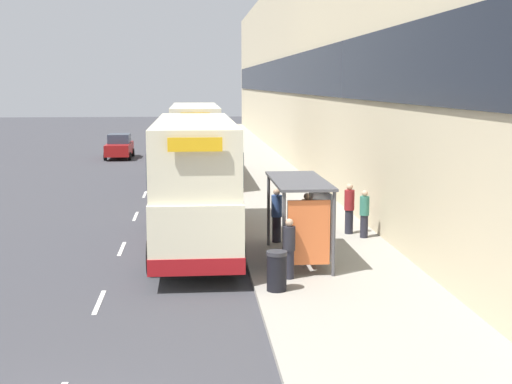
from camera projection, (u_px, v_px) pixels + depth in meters
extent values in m
cube|color=gray|center=(252.00, 163.00, 49.21)|extent=(5.00, 93.00, 0.14)
cube|color=#C6B793|center=(310.00, 65.00, 48.55)|extent=(3.00, 93.00, 13.54)
cube|color=black|center=(288.00, 75.00, 48.52)|extent=(0.12, 89.28, 2.44)
cube|color=silver|center=(99.00, 302.00, 18.05)|extent=(0.12, 2.00, 0.01)
cube|color=silver|center=(122.00, 249.00, 23.89)|extent=(0.12, 2.00, 0.01)
cube|color=silver|center=(136.00, 216.00, 29.72)|extent=(0.12, 2.00, 0.01)
cube|color=silver|center=(145.00, 194.00, 35.56)|extent=(0.12, 2.00, 0.01)
cube|color=silver|center=(151.00, 179.00, 41.39)|extent=(0.12, 2.00, 0.01)
cube|color=silver|center=(156.00, 167.00, 47.23)|extent=(0.12, 2.00, 0.01)
cube|color=silver|center=(160.00, 158.00, 53.06)|extent=(0.12, 2.00, 0.01)
cube|color=#4C4C51|center=(299.00, 181.00, 21.54)|extent=(1.60, 4.20, 0.08)
cylinder|color=#4C4C51|center=(284.00, 235.00, 19.70)|extent=(0.10, 0.10, 2.40)
cylinder|color=#4C4C51|center=(269.00, 210.00, 23.63)|extent=(0.10, 0.10, 2.40)
cylinder|color=#4C4C51|center=(334.00, 234.00, 19.82)|extent=(0.10, 0.10, 2.40)
cylinder|color=#4C4C51|center=(310.00, 209.00, 23.76)|extent=(0.10, 0.10, 2.40)
cube|color=#99A8B2|center=(320.00, 217.00, 21.77)|extent=(0.04, 3.68, 1.92)
cube|color=#D86633|center=(309.00, 233.00, 19.81)|extent=(1.19, 0.10, 1.82)
cube|color=maroon|center=(306.00, 245.00, 21.86)|extent=(0.36, 2.80, 0.08)
cube|color=beige|center=(195.00, 206.00, 23.97)|extent=(2.55, 11.02, 1.85)
cube|color=beige|center=(194.00, 149.00, 23.69)|extent=(2.50, 10.69, 1.95)
cube|color=maroon|center=(195.00, 226.00, 24.08)|extent=(2.58, 11.08, 0.45)
cube|color=#2D3847|center=(195.00, 195.00, 23.92)|extent=(2.58, 10.36, 0.81)
cube|color=#2D3847|center=(195.00, 152.00, 23.70)|extent=(2.55, 10.36, 0.94)
cube|color=yellow|center=(195.00, 145.00, 18.18)|extent=(1.40, 0.08, 0.36)
cylinder|color=black|center=(162.00, 213.00, 27.69)|extent=(0.30, 1.00, 1.00)
cylinder|color=black|center=(228.00, 212.00, 27.91)|extent=(0.30, 1.00, 1.00)
cylinder|color=black|center=(152.00, 258.00, 20.63)|extent=(0.30, 1.00, 1.00)
cylinder|color=black|center=(240.00, 256.00, 20.86)|extent=(0.30, 1.00, 1.00)
cube|color=beige|center=(195.00, 157.00, 39.81)|extent=(2.55, 11.45, 1.85)
cube|color=beige|center=(195.00, 123.00, 39.53)|extent=(2.50, 11.10, 1.95)
cube|color=maroon|center=(196.00, 169.00, 39.92)|extent=(2.58, 11.50, 0.45)
cube|color=#2D3847|center=(195.00, 150.00, 39.76)|extent=(2.58, 10.76, 0.81)
cube|color=#2D3847|center=(195.00, 125.00, 39.54)|extent=(2.55, 10.76, 0.94)
cube|color=yellow|center=(195.00, 116.00, 33.82)|extent=(1.40, 0.08, 0.36)
cylinder|color=black|center=(174.00, 166.00, 43.67)|extent=(0.30, 1.00, 1.00)
cylinder|color=black|center=(216.00, 165.00, 43.90)|extent=(0.30, 1.00, 1.00)
cylinder|color=black|center=(171.00, 182.00, 36.35)|extent=(0.30, 1.00, 1.00)
cylinder|color=black|center=(221.00, 182.00, 36.57)|extent=(0.30, 1.00, 1.00)
cube|color=maroon|center=(119.00, 149.00, 52.68)|extent=(1.75, 4.55, 0.82)
cube|color=#2D3847|center=(119.00, 138.00, 52.79)|extent=(1.54, 2.18, 0.67)
cylinder|color=black|center=(130.00, 156.00, 51.43)|extent=(0.20, 0.60, 0.60)
cylinder|color=black|center=(105.00, 156.00, 51.27)|extent=(0.20, 0.60, 0.60)
cylinder|color=black|center=(133.00, 152.00, 54.20)|extent=(0.20, 0.60, 0.60)
cylinder|color=black|center=(110.00, 153.00, 54.05)|extent=(0.20, 0.60, 0.60)
cylinder|color=#23232D|center=(307.00, 232.00, 23.93)|extent=(0.28, 0.28, 0.83)
cylinder|color=#997F51|center=(307.00, 210.00, 23.82)|extent=(0.34, 0.34, 0.69)
sphere|color=tan|center=(307.00, 196.00, 23.75)|extent=(0.22, 0.22, 0.22)
cylinder|color=#23232D|center=(364.00, 226.00, 24.94)|extent=(0.27, 0.27, 0.80)
cylinder|color=#337260|center=(365.00, 206.00, 24.83)|extent=(0.33, 0.33, 0.67)
sphere|color=tan|center=(365.00, 193.00, 24.76)|extent=(0.22, 0.22, 0.22)
cylinder|color=#23232D|center=(349.00, 222.00, 25.60)|extent=(0.30, 0.30, 0.86)
cylinder|color=maroon|center=(349.00, 200.00, 25.48)|extent=(0.36, 0.36, 0.72)
sphere|color=tan|center=(350.00, 187.00, 25.41)|extent=(0.23, 0.23, 0.23)
cylinder|color=#23232D|center=(277.00, 229.00, 24.24)|extent=(0.30, 0.30, 0.88)
cylinder|color=navy|center=(277.00, 206.00, 24.11)|extent=(0.37, 0.37, 0.73)
sphere|color=tan|center=(277.00, 192.00, 24.04)|extent=(0.24, 0.24, 0.24)
cylinder|color=#23232D|center=(289.00, 264.00, 19.68)|extent=(0.27, 0.27, 0.80)
cylinder|color=#26262D|center=(289.00, 238.00, 19.57)|extent=(0.34, 0.34, 0.67)
sphere|color=tan|center=(289.00, 222.00, 19.50)|extent=(0.22, 0.22, 0.22)
cylinder|color=black|center=(277.00, 273.00, 18.53)|extent=(0.52, 0.52, 0.95)
cylinder|color=#2D2D33|center=(277.00, 253.00, 18.45)|extent=(0.55, 0.55, 0.10)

